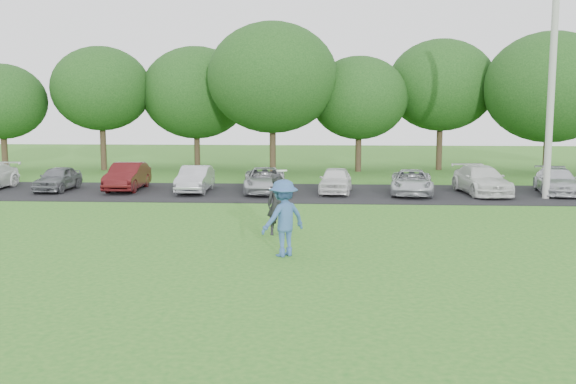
{
  "coord_description": "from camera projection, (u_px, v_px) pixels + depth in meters",
  "views": [
    {
      "loc": [
        1.16,
        -15.34,
        3.79
      ],
      "look_at": [
        0.0,
        3.5,
        1.3
      ],
      "focal_mm": 40.0,
      "sensor_mm": 36.0,
      "label": 1
    }
  ],
  "objects": [
    {
      "name": "tree_row",
      "position": [
        334.0,
        88.0,
        37.53
      ],
      "size": [
        42.39,
        9.85,
        8.64
      ],
      "color": "#38281C",
      "rests_on": "ground"
    },
    {
      "name": "camera_bystander",
      "position": [
        278.0,
        204.0,
        19.14
      ],
      "size": [
        0.76,
        0.59,
        1.83
      ],
      "color": "black",
      "rests_on": "ground"
    },
    {
      "name": "parked_cars",
      "position": [
        315.0,
        180.0,
        28.52
      ],
      "size": [
        31.0,
        4.58,
        1.25
      ],
      "color": "white",
      "rests_on": "parking_lot"
    },
    {
      "name": "ground",
      "position": [
        279.0,
        263.0,
        15.74
      ],
      "size": [
        100.0,
        100.0,
        0.0
      ],
      "primitive_type": "plane",
      "color": "#266A1E",
      "rests_on": "ground"
    },
    {
      "name": "frisbee_player",
      "position": [
        284.0,
        218.0,
        16.38
      ],
      "size": [
        1.45,
        1.39,
        2.23
      ],
      "color": "#345893",
      "rests_on": "ground"
    },
    {
      "name": "utility_pole",
      "position": [
        552.0,
        81.0,
        26.15
      ],
      "size": [
        0.28,
        0.28,
        9.76
      ],
      "primitive_type": "cylinder",
      "color": "#A7A8A3",
      "rests_on": "ground"
    },
    {
      "name": "parking_lot",
      "position": [
        301.0,
        193.0,
        28.61
      ],
      "size": [
        32.0,
        6.5,
        0.03
      ],
      "primitive_type": "cube",
      "color": "black",
      "rests_on": "ground"
    }
  ]
}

